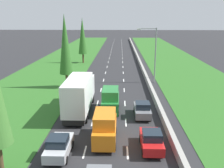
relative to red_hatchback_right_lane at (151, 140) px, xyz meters
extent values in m
plane|color=#28282B|center=(-3.72, 44.39, -0.84)|extent=(300.00, 300.00, 0.00)
cube|color=#2D6623|center=(-16.37, 44.39, -0.82)|extent=(14.00, 140.00, 0.04)
cube|color=#2D6623|center=(10.63, 44.39, -0.82)|extent=(14.00, 140.00, 0.04)
cube|color=#9E9B93|center=(1.98, 44.39, -0.41)|extent=(0.44, 120.00, 0.85)
cube|color=white|center=(-5.47, -0.61, -0.83)|extent=(0.14, 2.00, 0.01)
cube|color=white|center=(-5.47, 5.39, -0.83)|extent=(0.14, 2.00, 0.01)
cube|color=white|center=(-5.47, 11.39, -0.83)|extent=(0.14, 2.00, 0.01)
cube|color=white|center=(-5.47, 17.39, -0.83)|extent=(0.14, 2.00, 0.01)
cube|color=white|center=(-5.47, 23.39, -0.83)|extent=(0.14, 2.00, 0.01)
cube|color=white|center=(-5.47, 29.39, -0.83)|extent=(0.14, 2.00, 0.01)
cube|color=white|center=(-5.47, 35.39, -0.83)|extent=(0.14, 2.00, 0.01)
cube|color=white|center=(-5.47, 41.39, -0.83)|extent=(0.14, 2.00, 0.01)
cube|color=white|center=(-5.47, 47.39, -0.83)|extent=(0.14, 2.00, 0.01)
cube|color=white|center=(-5.47, 53.39, -0.83)|extent=(0.14, 2.00, 0.01)
cube|color=white|center=(-5.47, 59.39, -0.83)|extent=(0.14, 2.00, 0.01)
cube|color=white|center=(-5.47, 65.39, -0.83)|extent=(0.14, 2.00, 0.01)
cube|color=white|center=(-5.47, 71.39, -0.83)|extent=(0.14, 2.00, 0.01)
cube|color=white|center=(-5.47, 77.39, -0.83)|extent=(0.14, 2.00, 0.01)
cube|color=white|center=(-5.47, 83.39, -0.83)|extent=(0.14, 2.00, 0.01)
cube|color=white|center=(-5.47, 89.39, -0.83)|extent=(0.14, 2.00, 0.01)
cube|color=white|center=(-5.47, 95.39, -0.83)|extent=(0.14, 2.00, 0.01)
cube|color=white|center=(-5.47, 101.39, -0.83)|extent=(0.14, 2.00, 0.01)
cube|color=white|center=(-1.97, -0.61, -0.83)|extent=(0.14, 2.00, 0.01)
cube|color=white|center=(-1.97, 5.39, -0.83)|extent=(0.14, 2.00, 0.01)
cube|color=white|center=(-1.97, 11.39, -0.83)|extent=(0.14, 2.00, 0.01)
cube|color=white|center=(-1.97, 17.39, -0.83)|extent=(0.14, 2.00, 0.01)
cube|color=white|center=(-1.97, 23.39, -0.83)|extent=(0.14, 2.00, 0.01)
cube|color=white|center=(-1.97, 29.39, -0.83)|extent=(0.14, 2.00, 0.01)
cube|color=white|center=(-1.97, 35.39, -0.83)|extent=(0.14, 2.00, 0.01)
cube|color=white|center=(-1.97, 41.39, -0.83)|extent=(0.14, 2.00, 0.01)
cube|color=white|center=(-1.97, 47.39, -0.83)|extent=(0.14, 2.00, 0.01)
cube|color=white|center=(-1.97, 53.39, -0.83)|extent=(0.14, 2.00, 0.01)
cube|color=white|center=(-1.97, 59.39, -0.83)|extent=(0.14, 2.00, 0.01)
cube|color=white|center=(-1.97, 65.39, -0.83)|extent=(0.14, 2.00, 0.01)
cube|color=white|center=(-1.97, 71.39, -0.83)|extent=(0.14, 2.00, 0.01)
cube|color=white|center=(-1.97, 77.39, -0.83)|extent=(0.14, 2.00, 0.01)
cube|color=white|center=(-1.97, 83.39, -0.83)|extent=(0.14, 2.00, 0.01)
cube|color=white|center=(-1.97, 89.39, -0.83)|extent=(0.14, 2.00, 0.01)
cube|color=white|center=(-1.97, 95.39, -0.83)|extent=(0.14, 2.00, 0.01)
cube|color=white|center=(-1.97, 101.39, -0.83)|extent=(0.14, 2.00, 0.01)
cube|color=red|center=(0.00, 0.07, -0.14)|extent=(1.68, 3.90, 0.76)
cube|color=#19232D|center=(0.00, -0.23, 0.56)|extent=(1.52, 1.60, 0.64)
cylinder|color=black|center=(-0.76, 1.28, -0.52)|extent=(0.22, 0.64, 0.64)
cylinder|color=black|center=(0.76, 1.28, -0.52)|extent=(0.22, 0.64, 0.64)
cylinder|color=black|center=(-0.76, -1.14, -0.52)|extent=(0.22, 0.64, 0.64)
cylinder|color=black|center=(0.76, -1.14, -0.52)|extent=(0.22, 0.64, 0.64)
cube|color=silver|center=(-7.40, -1.17, -0.14)|extent=(1.68, 3.90, 0.76)
cube|color=#19232D|center=(-7.40, -1.47, 0.56)|extent=(1.52, 1.60, 0.64)
cylinder|color=black|center=(-8.16, 0.04, -0.52)|extent=(0.22, 0.64, 0.64)
cylinder|color=black|center=(-6.64, 0.04, -0.52)|extent=(0.22, 0.64, 0.64)
cylinder|color=black|center=(-8.16, -2.38, -0.52)|extent=(0.22, 0.64, 0.64)
cylinder|color=black|center=(-6.64, -2.38, -0.52)|extent=(0.22, 0.64, 0.64)
cube|color=black|center=(-7.21, 8.42, -0.24)|extent=(2.20, 9.40, 0.56)
cube|color=white|center=(-7.21, 12.02, 1.29)|extent=(2.40, 2.20, 2.50)
cube|color=silver|center=(-7.21, 7.32, 1.69)|extent=(2.44, 7.20, 3.30)
cylinder|color=black|center=(-8.33, 11.72, -0.52)|extent=(0.22, 0.64, 0.64)
cylinder|color=black|center=(-6.09, 11.72, -0.52)|extent=(0.22, 0.64, 0.64)
cylinder|color=black|center=(-8.33, 6.24, -0.52)|extent=(0.22, 0.64, 0.64)
cylinder|color=black|center=(-6.09, 6.24, -0.52)|extent=(0.22, 0.64, 0.64)
cylinder|color=black|center=(-8.33, 5.16, -0.52)|extent=(0.22, 0.64, 0.64)
cylinder|color=black|center=(-6.09, 5.16, -0.52)|extent=(0.22, 0.64, 0.64)
cube|color=orange|center=(-3.90, 1.28, 0.18)|extent=(1.90, 4.90, 1.40)
cube|color=orange|center=(-3.90, 0.98, 1.43)|extent=(1.80, 3.10, 1.10)
cylinder|color=black|center=(-4.77, 2.80, -0.52)|extent=(0.22, 0.64, 0.64)
cylinder|color=black|center=(-3.03, 2.80, -0.52)|extent=(0.22, 0.64, 0.64)
cylinder|color=black|center=(-4.77, -0.24, -0.52)|extent=(0.22, 0.64, 0.64)
cylinder|color=black|center=(-3.03, -0.24, -0.52)|extent=(0.22, 0.64, 0.64)
cube|color=slate|center=(-0.15, 7.15, -0.14)|extent=(1.68, 3.90, 0.76)
cube|color=#19232D|center=(-0.15, 6.85, 0.56)|extent=(1.52, 1.60, 0.64)
cylinder|color=black|center=(-0.91, 8.36, -0.52)|extent=(0.22, 0.64, 0.64)
cylinder|color=black|center=(0.61, 8.36, -0.52)|extent=(0.22, 0.64, 0.64)
cylinder|color=black|center=(-0.91, 5.94, -0.52)|extent=(0.22, 0.64, 0.64)
cylinder|color=black|center=(0.61, 5.94, -0.52)|extent=(0.22, 0.64, 0.64)
cube|color=#237A33|center=(-3.70, 8.59, 0.18)|extent=(1.90, 4.90, 1.40)
cube|color=#237A33|center=(-3.70, 8.29, 1.43)|extent=(1.80, 3.10, 1.10)
cylinder|color=black|center=(-4.57, 10.11, -0.52)|extent=(0.22, 0.64, 0.64)
cylinder|color=black|center=(-2.83, 10.11, -0.52)|extent=(0.22, 0.64, 0.64)
cylinder|color=black|center=(-4.57, 7.07, -0.52)|extent=(0.22, 0.64, 0.64)
cylinder|color=black|center=(-2.83, 7.07, -0.52)|extent=(0.22, 0.64, 0.64)
cylinder|color=#4C3823|center=(-11.05, -3.45, 0.26)|extent=(0.40, 0.40, 2.20)
cylinder|color=#4C3823|center=(-10.87, 18.65, 0.26)|extent=(0.40, 0.40, 2.20)
cone|color=#2D6623|center=(-10.87, 18.65, 5.85)|extent=(2.08, 2.08, 8.97)
cylinder|color=#4C3823|center=(-11.43, 40.26, 0.26)|extent=(0.40, 0.40, 2.20)
cone|color=#2D6623|center=(-11.43, 40.26, 5.52)|extent=(2.06, 2.06, 8.32)
cylinder|color=gray|center=(3.15, 22.21, 3.66)|extent=(0.20, 0.20, 9.00)
cylinder|color=gray|center=(1.75, 22.21, 8.01)|extent=(2.80, 0.12, 0.12)
cube|color=silver|center=(0.35, 22.21, 7.91)|extent=(0.60, 0.28, 0.20)
camera|label=1|loc=(-2.65, -18.90, 9.86)|focal=40.27mm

